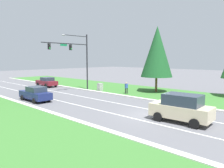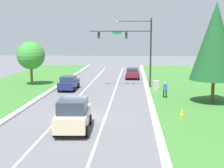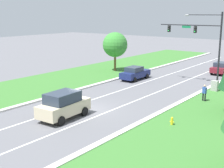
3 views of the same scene
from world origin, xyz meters
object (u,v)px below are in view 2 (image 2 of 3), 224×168
at_px(fire_hydrant, 182,114).
at_px(navy_sedan, 69,83).
at_px(traffic_signal_mast, 134,42).
at_px(utility_cabinet, 156,86).
at_px(champagne_suv, 73,114).
at_px(burgundy_sedan, 133,73).
at_px(conifer_far_right_tree, 215,41).
at_px(pedestrian, 165,89).
at_px(oak_near_left_tree, 31,56).

bearing_deg(fire_hydrant, navy_sedan, 132.90).
xyz_separation_m(traffic_signal_mast, utility_cabinet, (2.64, -2.31, -5.03)).
distance_m(traffic_signal_mast, champagne_suv, 19.51).
xyz_separation_m(burgundy_sedan, utility_cabinet, (2.78, -10.61, -0.24)).
distance_m(burgundy_sedan, utility_cabinet, 10.97).
bearing_deg(conifer_far_right_tree, fire_hydrant, -122.92).
distance_m(pedestrian, fire_hydrant, 7.89).
relative_size(traffic_signal_mast, pedestrian, 5.04).
bearing_deg(navy_sedan, traffic_signal_mast, 17.01).
bearing_deg(navy_sedan, conifer_far_right_tree, -23.60).
height_order(navy_sedan, pedestrian, pedestrian).
relative_size(champagne_suv, pedestrian, 2.78).
height_order(champagne_suv, navy_sedan, champagne_suv).
bearing_deg(oak_near_left_tree, champagne_suv, -64.41).
bearing_deg(burgundy_sedan, pedestrian, -76.61).
xyz_separation_m(burgundy_sedan, conifer_far_right_tree, (7.69, -17.30, 5.02)).
distance_m(navy_sedan, oak_near_left_tree, 7.07).
bearing_deg(conifer_far_right_tree, pedestrian, 154.41).
height_order(navy_sedan, oak_near_left_tree, oak_near_left_tree).
relative_size(burgundy_sedan, fire_hydrant, 6.55).
height_order(burgundy_sedan, fire_hydrant, burgundy_sedan).
height_order(traffic_signal_mast, champagne_suv, traffic_signal_mast).
bearing_deg(champagne_suv, burgundy_sedan, 78.33).
xyz_separation_m(navy_sedan, pedestrian, (10.97, -4.55, 0.10)).
bearing_deg(pedestrian, burgundy_sedan, -60.51).
distance_m(utility_cabinet, fire_hydrant, 12.53).
bearing_deg(pedestrian, fire_hydrant, 110.93).
xyz_separation_m(burgundy_sedan, oak_near_left_tree, (-13.13, -7.55, 3.04)).
distance_m(champagne_suv, navy_sedan, 16.58).
bearing_deg(traffic_signal_mast, navy_sedan, -162.79).
bearing_deg(navy_sedan, utility_cabinet, 0.25).
bearing_deg(navy_sedan, burgundy_sedan, 54.50).
height_order(burgundy_sedan, pedestrian, pedestrian).
relative_size(oak_near_left_tree, conifer_far_right_tree, 0.60).
bearing_deg(oak_near_left_tree, utility_cabinet, -10.88).
xyz_separation_m(burgundy_sedan, pedestrian, (3.39, -15.24, 0.09)).
bearing_deg(burgundy_sedan, champagne_suv, -97.40).
height_order(navy_sedan, conifer_far_right_tree, conifer_far_right_tree).
xyz_separation_m(navy_sedan, utility_cabinet, (10.35, 0.08, -0.24)).
bearing_deg(fire_hydrant, conifer_far_right_tree, 57.08).
bearing_deg(utility_cabinet, navy_sedan, -179.55).
relative_size(traffic_signal_mast, fire_hydrant, 12.16).
bearing_deg(burgundy_sedan, oak_near_left_tree, -149.25).
distance_m(champagne_suv, conifer_far_right_tree, 15.75).
distance_m(burgundy_sedan, fire_hydrant, 23.43).
height_order(champagne_suv, conifer_far_right_tree, conifer_far_right_tree).
height_order(burgundy_sedan, oak_near_left_tree, oak_near_left_tree).
relative_size(traffic_signal_mast, utility_cabinet, 7.09).
relative_size(burgundy_sedan, champagne_suv, 0.98).
bearing_deg(utility_cabinet, conifer_far_right_tree, -53.71).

